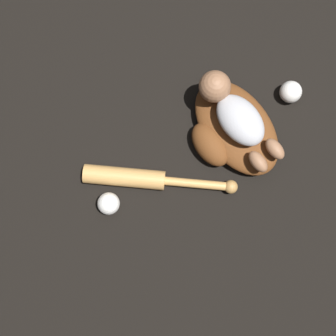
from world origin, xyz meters
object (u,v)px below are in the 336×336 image
baseball_bat (142,179)px  baseball (109,204)px  baseball_spare (291,92)px  baby_figure (234,112)px  baseball_glove (232,130)px

baseball_bat → baseball: baseball is taller
baseball_spare → baseball_bat: bearing=86.1°
baby_figure → baseball_glove: bearing=152.5°
baseball → baseball_spare: baseball_spare is taller
baby_figure → baseball_bat: baby_figure is taller
baseball_glove → baby_figure: (0.03, -0.02, 0.08)m
baseball → baseball_spare: 0.67m
baseball_glove → baseball_bat: 0.32m
baby_figure → baseball_bat: size_ratio=0.87×
baseball_bat → baby_figure: bearing=-90.8°
baseball → baseball_spare: (-0.03, -0.67, 0.00)m
baseball_bat → baseball_spare: 0.54m
baseball_glove → baby_figure: baby_figure is taller
baseball_glove → baby_figure: bearing=-27.5°
baseball → baseball_spare: bearing=-92.5°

